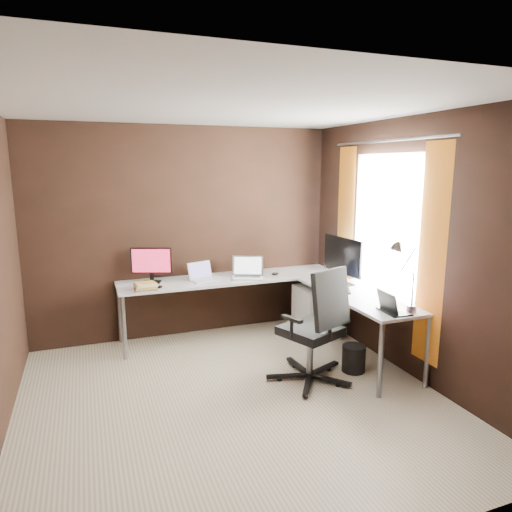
{
  "coord_description": "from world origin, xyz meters",
  "views": [
    {
      "loc": [
        -1.12,
        -3.54,
        2.04
      ],
      "look_at": [
        0.58,
        0.95,
        1.08
      ],
      "focal_mm": 32.0,
      "sensor_mm": 36.0,
      "label": 1
    }
  ],
  "objects_px": {
    "monitor_left": "(151,263)",
    "book_stack": "(146,286)",
    "office_chair": "(313,348)",
    "wastebasket": "(354,358)",
    "drawer_pedestal": "(316,312)",
    "desk_lamp": "(403,268)",
    "monitor_right": "(343,258)",
    "laptop_black_big": "(333,285)",
    "laptop_white": "(202,276)",
    "laptop_black_small": "(392,308)",
    "laptop_silver": "(247,273)"
  },
  "relations": [
    {
      "from": "laptop_white",
      "to": "office_chair",
      "type": "relative_size",
      "value": 0.31
    },
    {
      "from": "drawer_pedestal",
      "to": "laptop_black_big",
      "type": "distance_m",
      "value": 0.74
    },
    {
      "from": "laptop_white",
      "to": "wastebasket",
      "type": "distance_m",
      "value": 1.94
    },
    {
      "from": "drawer_pedestal",
      "to": "wastebasket",
      "type": "bearing_deg",
      "value": -96.32
    },
    {
      "from": "monitor_left",
      "to": "laptop_black_small",
      "type": "relative_size",
      "value": 1.42
    },
    {
      "from": "book_stack",
      "to": "office_chair",
      "type": "bearing_deg",
      "value": -41.11
    },
    {
      "from": "laptop_black_big",
      "to": "desk_lamp",
      "type": "distance_m",
      "value": 0.96
    },
    {
      "from": "laptop_white",
      "to": "desk_lamp",
      "type": "xyz_separation_m",
      "value": [
        1.42,
        -1.78,
        0.36
      ]
    },
    {
      "from": "desk_lamp",
      "to": "office_chair",
      "type": "bearing_deg",
      "value": 141.61
    },
    {
      "from": "drawer_pedestal",
      "to": "office_chair",
      "type": "distance_m",
      "value": 1.22
    },
    {
      "from": "monitor_left",
      "to": "desk_lamp",
      "type": "bearing_deg",
      "value": -22.79
    },
    {
      "from": "monitor_right",
      "to": "book_stack",
      "type": "distance_m",
      "value": 2.17
    },
    {
      "from": "wastebasket",
      "to": "laptop_white",
      "type": "bearing_deg",
      "value": 131.04
    },
    {
      "from": "drawer_pedestal",
      "to": "monitor_right",
      "type": "height_order",
      "value": "monitor_right"
    },
    {
      "from": "book_stack",
      "to": "desk_lamp",
      "type": "bearing_deg",
      "value": -36.91
    },
    {
      "from": "desk_lamp",
      "to": "wastebasket",
      "type": "height_order",
      "value": "desk_lamp"
    },
    {
      "from": "monitor_left",
      "to": "office_chair",
      "type": "bearing_deg",
      "value": -29.17
    },
    {
      "from": "book_stack",
      "to": "wastebasket",
      "type": "xyz_separation_m",
      "value": [
        1.87,
        -1.17,
        -0.63
      ]
    },
    {
      "from": "laptop_black_big",
      "to": "desk_lamp",
      "type": "height_order",
      "value": "desk_lamp"
    },
    {
      "from": "office_chair",
      "to": "wastebasket",
      "type": "bearing_deg",
      "value": -16.8
    },
    {
      "from": "drawer_pedestal",
      "to": "desk_lamp",
      "type": "distance_m",
      "value": 1.65
    },
    {
      "from": "wastebasket",
      "to": "drawer_pedestal",
      "type": "bearing_deg",
      "value": 83.68
    },
    {
      "from": "office_chair",
      "to": "wastebasket",
      "type": "height_order",
      "value": "office_chair"
    },
    {
      "from": "book_stack",
      "to": "laptop_black_big",
      "type": "bearing_deg",
      "value": -20.4
    },
    {
      "from": "laptop_black_small",
      "to": "office_chair",
      "type": "relative_size",
      "value": 0.27
    },
    {
      "from": "laptop_black_big",
      "to": "laptop_black_small",
      "type": "xyz_separation_m",
      "value": [
        0.1,
        -0.87,
        -0.01
      ]
    },
    {
      "from": "laptop_black_small",
      "to": "laptop_white",
      "type": "bearing_deg",
      "value": 40.23
    },
    {
      "from": "desk_lamp",
      "to": "wastebasket",
      "type": "xyz_separation_m",
      "value": [
        -0.22,
        0.4,
        -1.0
      ]
    },
    {
      "from": "office_chair",
      "to": "laptop_black_big",
      "type": "bearing_deg",
      "value": 24.17
    },
    {
      "from": "monitor_left",
      "to": "laptop_silver",
      "type": "bearing_deg",
      "value": 11.94
    },
    {
      "from": "laptop_silver",
      "to": "wastebasket",
      "type": "height_order",
      "value": "laptop_silver"
    },
    {
      "from": "desk_lamp",
      "to": "wastebasket",
      "type": "relative_size",
      "value": 2.37
    },
    {
      "from": "laptop_white",
      "to": "office_chair",
      "type": "xyz_separation_m",
      "value": [
        0.72,
        -1.42,
        -0.45
      ]
    },
    {
      "from": "monitor_right",
      "to": "laptop_black_big",
      "type": "distance_m",
      "value": 0.35
    },
    {
      "from": "monitor_left",
      "to": "laptop_white",
      "type": "relative_size",
      "value": 1.24
    },
    {
      "from": "drawer_pedestal",
      "to": "book_stack",
      "type": "distance_m",
      "value": 2.05
    },
    {
      "from": "drawer_pedestal",
      "to": "monitor_right",
      "type": "bearing_deg",
      "value": -75.8
    },
    {
      "from": "monitor_left",
      "to": "book_stack",
      "type": "bearing_deg",
      "value": -89.8
    },
    {
      "from": "monitor_right",
      "to": "wastebasket",
      "type": "distance_m",
      "value": 1.11
    },
    {
      "from": "laptop_black_small",
      "to": "desk_lamp",
      "type": "distance_m",
      "value": 0.37
    },
    {
      "from": "drawer_pedestal",
      "to": "office_chair",
      "type": "relative_size",
      "value": 0.53
    },
    {
      "from": "book_stack",
      "to": "wastebasket",
      "type": "bearing_deg",
      "value": -32.06
    },
    {
      "from": "monitor_left",
      "to": "wastebasket",
      "type": "relative_size",
      "value": 1.62
    },
    {
      "from": "monitor_left",
      "to": "laptop_white",
      "type": "bearing_deg",
      "value": 11.4
    },
    {
      "from": "laptop_black_small",
      "to": "drawer_pedestal",
      "type": "bearing_deg",
      "value": 3.84
    },
    {
      "from": "monitor_right",
      "to": "laptop_white",
      "type": "bearing_deg",
      "value": 56.44
    },
    {
      "from": "drawer_pedestal",
      "to": "laptop_silver",
      "type": "xyz_separation_m",
      "value": [
        -0.78,
        0.28,
        0.48
      ]
    },
    {
      "from": "monitor_left",
      "to": "drawer_pedestal",
      "type": "bearing_deg",
      "value": 7.13
    },
    {
      "from": "monitor_left",
      "to": "monitor_right",
      "type": "distance_m",
      "value": 2.15
    },
    {
      "from": "monitor_right",
      "to": "office_chair",
      "type": "distance_m",
      "value": 1.19
    }
  ]
}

